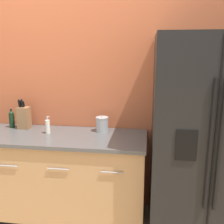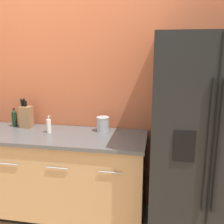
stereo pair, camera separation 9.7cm
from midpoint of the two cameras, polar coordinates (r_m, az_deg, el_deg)
The scene contains 7 objects.
wall_back at distance 2.90m, azimuth -8.10°, elevation 4.66°, with size 10.00×0.05×2.60m.
counter_unit at distance 2.90m, azimuth -12.77°, elevation -12.99°, with size 2.04×0.64×0.91m.
refrigerator at distance 2.48m, azimuth 20.35°, elevation -6.27°, with size 0.91×0.80×1.87m.
knife_block at distance 2.96m, azimuth -17.28°, elevation -0.93°, with size 0.12×0.10×0.32m.
soap_dispenser at distance 2.72m, azimuth -12.60°, elevation -2.94°, with size 0.05×0.05×0.18m.
oil_bottle at distance 3.05m, azimuth -19.62°, elevation -1.22°, with size 0.06×0.06×0.21m.
steel_canister at distance 2.70m, azimuth -0.98°, elevation -2.67°, with size 0.13×0.13×0.17m.
Camera 2 is at (0.95, -1.57, 1.72)m, focal length 42.00 mm.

